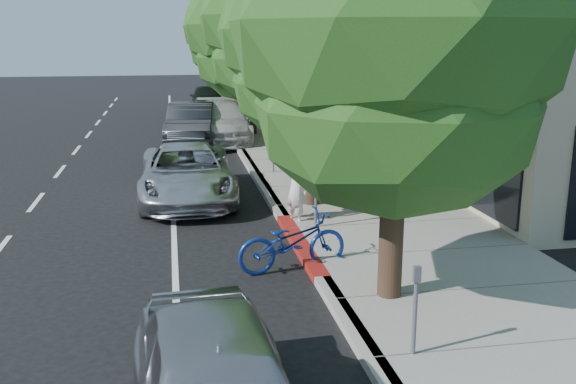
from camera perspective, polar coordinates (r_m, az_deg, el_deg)
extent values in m
plane|color=black|center=(12.57, 2.02, -6.50)|extent=(120.00, 120.00, 0.00)
cube|color=gray|center=(20.55, 3.52, 1.79)|extent=(4.60, 56.00, 0.15)
cube|color=#9E998E|center=(20.13, -2.85, 1.55)|extent=(0.30, 56.00, 0.15)
cube|color=maroon|center=(13.46, 1.11, -4.74)|extent=(0.32, 4.00, 0.15)
cube|color=#BFB193|center=(31.92, 12.28, 12.03)|extent=(10.00, 36.00, 7.00)
cylinder|color=black|center=(10.57, 9.19, -3.29)|extent=(0.40, 0.40, 2.58)
ellipsoid|color=#254A16|center=(10.16, 9.63, 7.68)|extent=(4.49, 4.49, 3.59)
ellipsoid|color=#254A16|center=(10.11, 9.93, 14.75)|extent=(5.28, 5.28, 4.22)
cylinder|color=black|center=(16.18, 2.14, 2.80)|extent=(0.40, 0.40, 2.53)
ellipsoid|color=#254A16|center=(15.92, 2.21, 9.82)|extent=(4.01, 4.01, 3.21)
ellipsoid|color=#254A16|center=(15.88, 2.25, 14.24)|extent=(4.72, 4.72, 3.77)
cylinder|color=black|center=(21.98, -1.25, 6.11)|extent=(0.40, 0.40, 2.80)
ellipsoid|color=#254A16|center=(21.79, -1.28, 11.84)|extent=(4.25, 4.25, 3.40)
ellipsoid|color=#254A16|center=(21.78, -1.30, 15.42)|extent=(5.00, 5.00, 4.00)
cylinder|color=black|center=(27.88, -3.23, 7.62)|extent=(0.40, 0.40, 2.67)
ellipsoid|color=#254A16|center=(27.73, -3.29, 11.93)|extent=(4.86, 4.86, 3.89)
ellipsoid|color=#254A16|center=(27.72, -3.33, 14.61)|extent=(5.72, 5.72, 4.57)
cylinder|color=black|center=(33.82, -4.52, 8.59)|extent=(0.40, 0.40, 2.53)
ellipsoid|color=#254A16|center=(33.70, -4.59, 11.96)|extent=(4.22, 4.22, 3.38)
ellipsoid|color=#254A16|center=(33.68, -4.63, 14.05)|extent=(4.97, 4.97, 3.98)
ellipsoid|color=#254A16|center=(33.71, -4.67, 16.26)|extent=(3.73, 3.73, 2.98)
cylinder|color=black|center=(39.77, -5.44, 9.49)|extent=(0.40, 0.40, 2.71)
ellipsoid|color=#254A16|center=(39.66, -5.51, 12.56)|extent=(4.48, 4.48, 3.59)
ellipsoid|color=#254A16|center=(39.65, -5.56, 14.46)|extent=(5.28, 5.28, 4.22)
ellipsoid|color=#254A16|center=(39.69, -5.60, 16.47)|extent=(3.96, 3.96, 3.17)
imported|color=silver|center=(14.87, 0.77, 0.48)|extent=(0.70, 0.80, 1.85)
imported|color=navy|center=(12.12, 0.39, -4.44)|extent=(2.25, 1.14, 1.13)
imported|color=silver|center=(17.39, -8.99, 1.64)|extent=(2.48, 5.32, 1.47)
imported|color=black|center=(26.25, -8.61, 5.99)|extent=(2.28, 5.20, 1.66)
imported|color=silver|center=(26.82, -5.93, 6.21)|extent=(2.46, 5.70, 1.64)
imported|color=black|center=(37.38, -7.25, 8.28)|extent=(2.22, 4.70, 1.55)
imported|color=black|center=(20.90, 3.63, 4.44)|extent=(0.96, 0.88, 1.60)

